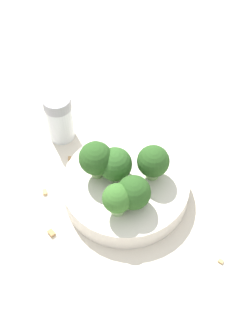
% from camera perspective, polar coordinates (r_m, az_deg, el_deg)
% --- Properties ---
extents(ground_plane, '(3.00, 3.00, 0.00)m').
position_cam_1_polar(ground_plane, '(0.64, 0.00, -3.16)').
color(ground_plane, beige).
extents(bowl, '(0.17, 0.17, 0.03)m').
position_cam_1_polar(bowl, '(0.63, 0.00, -2.39)').
color(bowl, silver).
rests_on(bowl, ground_plane).
extents(broccoli_floret_0, '(0.04, 0.04, 0.05)m').
position_cam_1_polar(broccoli_floret_0, '(0.60, -1.34, 0.45)').
color(broccoli_floret_0, '#84AD66').
rests_on(broccoli_floret_0, bowl).
extents(broccoli_floret_1, '(0.04, 0.04, 0.06)m').
position_cam_1_polar(broccoli_floret_1, '(0.60, -3.69, 1.11)').
color(broccoli_floret_1, '#7A9E5B').
rests_on(broccoli_floret_1, bowl).
extents(broccoli_floret_2, '(0.04, 0.04, 0.05)m').
position_cam_1_polar(broccoli_floret_2, '(0.57, 1.00, -3.04)').
color(broccoli_floret_2, '#84AD66').
rests_on(broccoli_floret_2, bowl).
extents(broccoli_floret_3, '(0.04, 0.04, 0.05)m').
position_cam_1_polar(broccoli_floret_3, '(0.60, 3.20, 1.09)').
color(broccoli_floret_3, '#84AD66').
rests_on(broccoli_floret_3, bowl).
extents(broccoli_floret_4, '(0.04, 0.04, 0.05)m').
position_cam_1_polar(broccoli_floret_4, '(0.57, -1.08, -3.83)').
color(broccoli_floret_4, '#8EB770').
rests_on(broccoli_floret_4, bowl).
extents(pepper_shaker, '(0.04, 0.04, 0.08)m').
position_cam_1_polar(pepper_shaker, '(0.68, -8.12, 6.13)').
color(pepper_shaker, silver).
rests_on(pepper_shaker, ground_plane).
extents(almond_crumb_0, '(0.01, 0.01, 0.01)m').
position_cam_1_polar(almond_crumb_0, '(0.68, -6.89, 1.25)').
color(almond_crumb_0, '#AD7F4C').
rests_on(almond_crumb_0, ground_plane).
extents(almond_crumb_1, '(0.01, 0.01, 0.01)m').
position_cam_1_polar(almond_crumb_1, '(0.61, -9.10, -7.73)').
color(almond_crumb_1, '#AD7F4C').
rests_on(almond_crumb_1, ground_plane).
extents(almond_crumb_2, '(0.01, 0.01, 0.01)m').
position_cam_1_polar(almond_crumb_2, '(0.60, 11.49, -11.03)').
color(almond_crumb_2, tan).
rests_on(almond_crumb_2, ground_plane).
extents(almond_crumb_3, '(0.01, 0.01, 0.01)m').
position_cam_1_polar(almond_crumb_3, '(0.65, -9.89, -2.83)').
color(almond_crumb_3, tan).
rests_on(almond_crumb_3, ground_plane).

